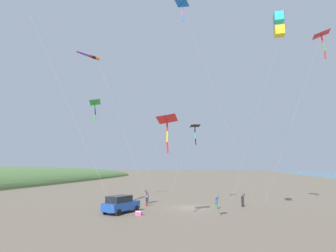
% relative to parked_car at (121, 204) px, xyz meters
% --- Properties ---
extents(ground_plane, '(600.00, 600.00, 0.00)m').
position_rel_parked_car_xyz_m(ground_plane, '(6.74, 5.43, -0.95)').
color(ground_plane, '#756654').
extents(parked_car, '(3.12, 4.66, 1.85)m').
position_rel_parked_car_xyz_m(parked_car, '(0.00, 0.00, 0.00)').
color(parked_car, '#1E479E').
rests_on(parked_car, ground_plane).
extents(cooler_box, '(0.62, 0.42, 0.42)m').
position_rel_parked_car_xyz_m(cooler_box, '(2.35, -0.88, -0.74)').
color(cooler_box, '#EF4C93').
rests_on(cooler_box, ground_plane).
extents(person_adult_flyer, '(0.57, 0.46, 1.79)m').
position_rel_parked_car_xyz_m(person_adult_flyer, '(0.60, 7.90, 0.02)').
color(person_adult_flyer, '#335199').
rests_on(person_adult_flyer, ground_plane).
extents(person_child_green_jacket, '(0.44, 0.49, 1.38)m').
position_rel_parked_car_xyz_m(person_child_green_jacket, '(1.23, 5.58, -0.20)').
color(person_child_green_jacket, '#B72833').
rests_on(person_child_green_jacket, ground_plane).
extents(person_child_grey_jacket, '(0.58, 0.54, 1.62)m').
position_rel_parked_car_xyz_m(person_child_grey_jacket, '(13.02, 7.56, -0.07)').
color(person_child_grey_jacket, '#232328').
rests_on(person_child_grey_jacket, ground_plane).
extents(person_bystander_far, '(0.53, 0.54, 1.50)m').
position_rel_parked_car_xyz_m(person_bystander_far, '(9.97, 4.91, -0.13)').
color(person_bystander_far, '#3D7F51').
rests_on(person_bystander_far, ground_plane).
extents(kite_box_magenta_far_left, '(5.39, 11.60, 18.79)m').
position_rel_parked_car_xyz_m(kite_box_magenta_far_left, '(16.38, -3.72, 16.75)').
color(kite_box_magenta_far_left, '#1EB7C6').
rests_on(kite_box_magenta_far_left, ground_plane).
extents(kite_windsock_blue_topmost, '(6.75, 9.11, 19.83)m').
position_rel_parked_car_xyz_m(kite_windsock_blue_topmost, '(-5.99, 3.25, 18.48)').
color(kite_windsock_blue_topmost, orange).
rests_on(kite_windsock_blue_topmost, ground_plane).
extents(kite_delta_rainbow_low_near, '(6.48, 7.59, 9.72)m').
position_rel_parked_car_xyz_m(kite_delta_rainbow_low_near, '(6.16, -4.76, 8.23)').
color(kite_delta_rainbow_low_near, red).
rests_on(kite_delta_rainbow_low_near, ground_plane).
extents(kite_delta_black_fish_shape, '(2.65, 11.10, 11.76)m').
position_rel_parked_car_xyz_m(kite_delta_black_fish_shape, '(-1.59, -3.67, 10.41)').
color(kite_delta_black_fish_shape, green).
rests_on(kite_delta_black_fish_shape, ground_plane).
extents(kite_delta_purple_drifting, '(4.59, 6.05, 8.31)m').
position_rel_parked_car_xyz_m(kite_delta_purple_drifting, '(9.04, -7.34, 7.15)').
color(kite_delta_purple_drifting, black).
rests_on(kite_delta_purple_drifting, ground_plane).
extents(kite_delta_small_distant, '(7.42, 7.58, 20.13)m').
position_rel_parked_car_xyz_m(kite_delta_small_distant, '(22.15, 3.71, 18.79)').
color(kite_delta_small_distant, red).
rests_on(kite_delta_small_distant, ground_plane).
extents(kite_delta_checkered_midright, '(8.20, 12.12, 21.74)m').
position_rel_parked_car_xyz_m(kite_delta_checkered_midright, '(7.37, -2.98, 20.43)').
color(kite_delta_checkered_midright, blue).
rests_on(kite_delta_checkered_midright, ground_plane).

